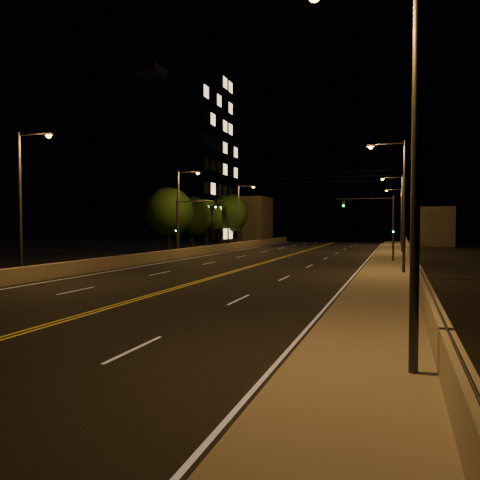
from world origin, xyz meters
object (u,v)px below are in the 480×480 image
(streetlight_1, at_px, (400,198))
(traffic_signal_left, at_px, (186,221))
(tree_2, at_px, (205,217))
(tree_0, at_px, (169,212))
(streetlight_0, at_px, (402,146))
(tree_1, at_px, (192,217))
(traffic_signal_right, at_px, (381,221))
(streetlight_6, at_px, (240,212))
(streetlight_3, at_px, (400,213))
(streetlight_5, at_px, (181,207))
(streetlight_2, at_px, (400,209))
(streetlight_4, at_px, (24,196))
(tree_3, at_px, (229,213))
(building_tower, at_px, (150,161))

(streetlight_1, xyz_separation_m, traffic_signal_left, (-20.30, 9.95, -1.43))
(streetlight_1, distance_m, traffic_signal_left, 22.65)
(tree_2, bearing_deg, streetlight_1, -48.14)
(streetlight_1, bearing_deg, traffic_signal_left, 153.90)
(traffic_signal_left, xyz_separation_m, tree_0, (-4.90, 5.71, 1.09))
(streetlight_0, xyz_separation_m, streetlight_1, (0.00, 22.00, 0.00))
(tree_1, bearing_deg, traffic_signal_right, -29.20)
(streetlight_0, distance_m, streetlight_6, 56.45)
(streetlight_0, height_order, tree_1, streetlight_0)
(streetlight_3, xyz_separation_m, tree_0, (-25.20, -28.20, -0.34))
(streetlight_5, relative_size, tree_2, 1.27)
(streetlight_6, relative_size, traffic_signal_left, 1.51)
(streetlight_2, distance_m, streetlight_5, 24.95)
(streetlight_2, relative_size, streetlight_4, 1.00)
(streetlight_0, xyz_separation_m, streetlight_3, (0.00, 65.86, 0.00))
(streetlight_3, bearing_deg, streetlight_5, -123.21)
(tree_0, relative_size, tree_3, 0.93)
(streetlight_0, distance_m, traffic_signal_left, 37.88)
(traffic_signal_right, relative_size, tree_2, 0.84)
(streetlight_4, relative_size, streetlight_5, 1.00)
(streetlight_1, height_order, streetlight_5, same)
(streetlight_2, bearing_deg, streetlight_6, 163.52)
(streetlight_0, distance_m, traffic_signal_right, 32.01)
(streetlight_0, height_order, streetlight_3, same)
(streetlight_0, xyz_separation_m, traffic_signal_left, (-20.30, 31.94, -1.43))
(streetlight_5, distance_m, tree_3, 25.77)
(streetlight_0, distance_m, streetlight_1, 22.00)
(tree_0, height_order, tree_3, tree_3)
(traffic_signal_left, distance_m, tree_1, 14.81)
(streetlight_5, height_order, streetlight_6, same)
(building_tower, bearing_deg, tree_0, -54.47)
(streetlight_5, relative_size, traffic_signal_left, 1.51)
(streetlight_4, height_order, tree_1, streetlight_4)
(streetlight_1, relative_size, tree_2, 1.27)
(streetlight_2, relative_size, streetlight_3, 1.00)
(streetlight_5, distance_m, tree_1, 13.32)
(streetlight_2, bearing_deg, traffic_signal_right, -96.29)
(streetlight_5, bearing_deg, tree_2, 105.77)
(streetlight_2, distance_m, tree_3, 28.44)
(streetlight_2, relative_size, tree_3, 1.09)
(streetlight_1, distance_m, streetlight_5, 24.14)
(streetlight_0, xyz_separation_m, streetlight_2, (0.00, 45.88, 0.00))
(building_tower, xyz_separation_m, tree_2, (10.13, -2.16, -8.83))
(traffic_signal_right, bearing_deg, streetlight_5, 176.65)
(building_tower, distance_m, tree_2, 13.61)
(streetlight_3, bearing_deg, streetlight_4, -111.60)
(streetlight_0, bearing_deg, streetlight_2, 90.00)
(streetlight_5, distance_m, traffic_signal_left, 2.17)
(streetlight_0, height_order, tree_3, streetlight_0)
(streetlight_3, distance_m, tree_0, 37.82)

